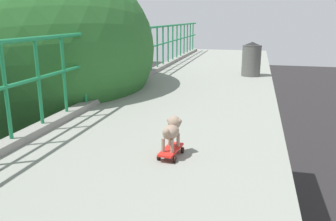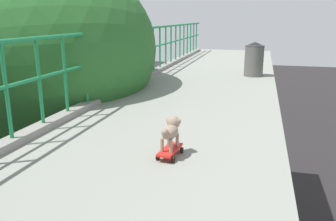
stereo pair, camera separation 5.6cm
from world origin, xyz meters
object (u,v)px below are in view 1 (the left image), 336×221
Objects in this scene: car_red_taxi_fifth at (57,213)px; small_dog at (172,130)px; toy_skateboard at (171,150)px; city_bus at (102,103)px; litter_bin at (251,59)px.

car_red_taxi_fifth is 10.92m from small_dog.
car_red_taxi_fifth is 10.81m from toy_skateboard.
car_red_taxi_fifth is 0.37× the size of city_bus.
city_bus is 12.49× the size of litter_bin.
small_dog is (0.00, 0.02, 0.23)m from toy_skateboard.
toy_skateboard is at bearing -97.11° from litter_bin.
small_dog is 5.62m from litter_bin.
litter_bin reaches higher than car_red_taxi_fifth.
litter_bin is (0.70, 5.59, 0.36)m from toy_skateboard.
small_dog is (9.74, -18.91, 4.79)m from city_bus.
toy_skateboard is (9.74, -18.93, 4.56)m from city_bus.
litter_bin is at bearing -51.95° from city_bus.
toy_skateboard is at bearing -48.51° from car_red_taxi_fifth.
car_red_taxi_fifth is at bearing 131.49° from toy_skateboard.
small_dog is at bearing -62.74° from city_bus.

